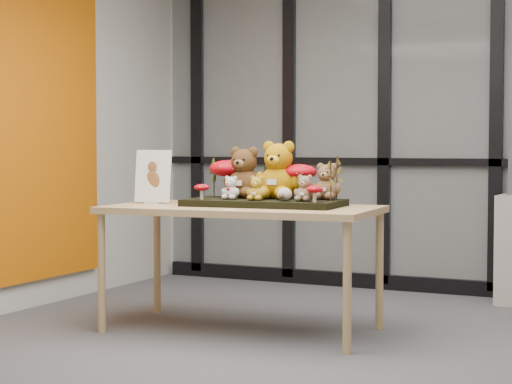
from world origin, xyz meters
The scene contains 24 objects.
floor centered at (0.00, 0.00, 0.00)m, with size 5.00×5.00×0.00m, color #525257.
room_shell centered at (0.00, 0.00, 1.68)m, with size 5.00×5.00×5.00m.
glass_partition centered at (0.00, 2.47, 1.42)m, with size 4.90×0.06×2.78m.
orange_panel centered at (-2.47, 0.30, 1.40)m, with size 0.02×2.00×2.40m, color #C45C06.
display_table centered at (-0.73, 0.44, 0.73)m, with size 1.76×0.98×0.80m.
diorama_tray centered at (-0.61, 0.52, 0.82)m, with size 0.98×0.49×0.04m, color black.
bear_pooh_yellow centered at (-0.56, 0.62, 1.05)m, with size 0.31×0.28×0.41m, color #B37906, non-canonical shape.
bear_brown_medium centered at (-0.80, 0.61, 1.03)m, with size 0.28×0.25×0.37m, color #4D3015, non-canonical shape.
bear_tan_back centered at (-0.24, 0.66, 0.97)m, with size 0.19×0.18×0.26m, color brown, non-canonical shape.
bear_small_yellow centered at (-0.60, 0.39, 0.93)m, with size 0.13×0.12×0.17m, color #B78C1E, non-canonical shape.
bear_white_bow centered at (-0.80, 0.42, 0.92)m, with size 0.13×0.11×0.17m, color silver, non-canonical shape.
bear_beige_small centered at (-0.30, 0.44, 0.93)m, with size 0.14×0.12×0.18m, color #896D4F, non-canonical shape.
plush_cream_hedgehog centered at (-0.42, 0.40, 0.89)m, with size 0.07×0.06×0.09m, color beige, non-canonical shape.
mushroom_back_left centered at (-0.93, 0.64, 0.98)m, with size 0.25×0.25×0.27m, color #A7050F, non-canonical shape.
mushroom_back_right centered at (-0.43, 0.67, 0.97)m, with size 0.22×0.22×0.25m, color #A7050F, non-canonical shape.
mushroom_front_left centered at (-0.97, 0.35, 0.90)m, with size 0.10×0.10×0.11m, color #A7050F, non-canonical shape.
mushroom_front_right centered at (-0.21, 0.39, 0.90)m, with size 0.10×0.10×0.11m, color #A7050F, non-canonical shape.
sprig_green_far_left centered at (-1.03, 0.61, 0.97)m, with size 0.05×0.05×0.26m, color #1A310B, non-canonical shape.
sprig_green_mid_left centered at (-0.91, 0.68, 0.97)m, with size 0.05×0.05×0.26m, color #1A310B, non-canonical shape.
sprig_dry_far_right centered at (-0.17, 0.66, 0.98)m, with size 0.05×0.05×0.28m, color brown, non-canonical shape.
sprig_dry_mid_right centered at (-0.16, 0.53, 0.97)m, with size 0.05×0.05×0.25m, color brown, non-canonical shape.
sprig_green_centre centered at (-0.69, 0.70, 0.95)m, with size 0.05×0.05×0.22m, color #1A310B, non-canonical shape.
sign_holder centered at (-1.38, 0.41, 0.97)m, with size 0.26×0.09×0.35m.
label_card centered at (-0.66, 0.11, 0.80)m, with size 0.10×0.03×0.00m, color white.
Camera 1 is at (1.90, -4.79, 1.20)m, focal length 65.00 mm.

